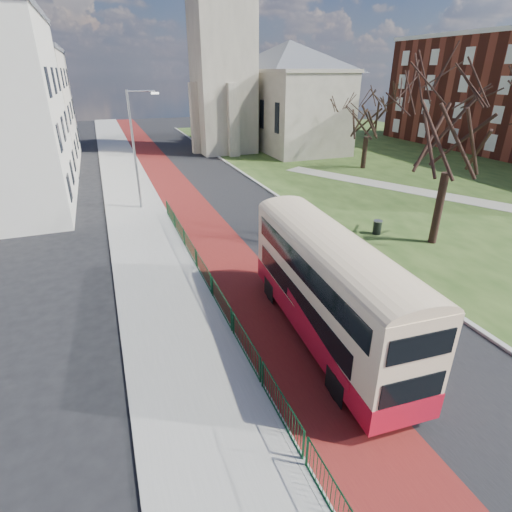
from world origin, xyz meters
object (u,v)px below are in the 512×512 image
streetlamp (136,145)px  winter_tree_near (459,110)px  winter_tree_far (369,111)px  litter_bin (377,227)px  bus (329,284)px

streetlamp → winter_tree_near: bearing=-39.8°
streetlamp → winter_tree_far: 23.59m
streetlamp → winter_tree_near: (15.18, -12.67, 2.81)m
winter_tree_far → litter_bin: bearing=-122.0°
streetlamp → winter_tree_far: size_ratio=0.99×
litter_bin → winter_tree_near: bearing=-45.2°
streetlamp → winter_tree_near: size_ratio=0.75×
litter_bin → streetlamp: bearing=141.2°
streetlamp → bus: (4.60, -18.50, -2.28)m
streetlamp → bus: size_ratio=0.81×
streetlamp → bus: 19.20m
winter_tree_far → litter_bin: size_ratio=9.28×
winter_tree_near → litter_bin: winter_tree_near is taller
bus → litter_bin: (8.32, 8.11, -1.83)m
bus → winter_tree_far: size_ratio=1.21×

